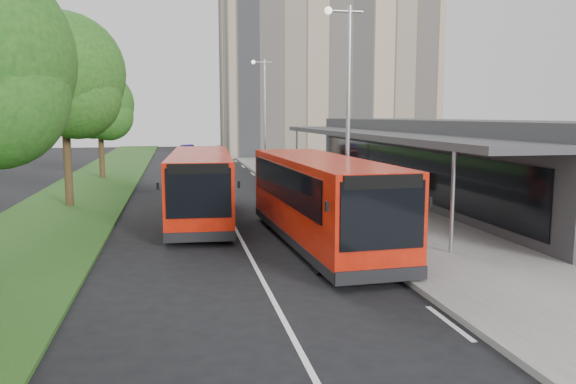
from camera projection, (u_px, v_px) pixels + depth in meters
name	position (u px, v px, depth m)	size (l,w,h in m)	color
ground	(243.00, 243.00, 18.61)	(120.00, 120.00, 0.00)	black
pavement	(295.00, 175.00, 39.20)	(5.00, 80.00, 0.15)	slate
grass_verge	(101.00, 180.00, 36.68)	(5.00, 80.00, 0.10)	#254C18
lane_centre_line	(213.00, 187.00, 33.19)	(0.12, 70.00, 0.01)	silver
kerb_dashes	(259.00, 178.00, 37.71)	(0.12, 56.00, 0.01)	silver
office_block	(325.00, 71.00, 60.91)	(22.00, 12.00, 18.00)	tan
station_building	(439.00, 159.00, 28.21)	(7.70, 26.00, 4.00)	#323234
tree_mid	(63.00, 82.00, 25.28)	(5.50, 5.50, 8.84)	#382616
tree_far	(99.00, 109.00, 37.08)	(4.49, 4.49, 7.19)	#382616
lamp_post_near	(346.00, 102.00, 20.71)	(1.44, 0.28, 8.00)	#94979C
lamp_post_far	(264.00, 108.00, 40.15)	(1.44, 0.28, 8.00)	#94979C
bus_main	(320.00, 201.00, 18.19)	(3.05, 10.20, 2.86)	red
bus_second	(201.00, 186.00, 22.47)	(3.00, 9.80, 2.74)	red
litter_bin	(317.00, 184.00, 29.76)	(0.52, 0.52, 0.94)	#392417
bollard	(288.00, 171.00, 35.96)	(0.17, 0.17, 1.03)	yellow
car_near	(211.00, 153.00, 55.71)	(1.29, 3.21, 1.09)	maroon
car_far	(188.00, 150.00, 60.81)	(1.14, 3.26, 1.07)	navy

